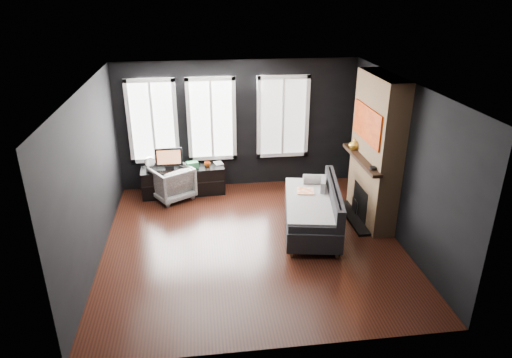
{
  "coord_description": "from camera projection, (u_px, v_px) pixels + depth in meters",
  "views": [
    {
      "loc": [
        -0.8,
        -6.72,
        4.12
      ],
      "look_at": [
        0.1,
        0.3,
        1.05
      ],
      "focal_mm": 32.0,
      "sensor_mm": 36.0,
      "label": 1
    }
  ],
  "objects": [
    {
      "name": "mantel_vase",
      "position": [
        354.0,
        144.0,
        8.52
      ],
      "size": [
        0.27,
        0.28,
        0.21
      ],
      "primitive_type": "imported",
      "rotation": [
        0.0,
        0.0,
        0.38
      ],
      "color": "orange",
      "rests_on": "fireplace"
    },
    {
      "name": "armchair",
      "position": [
        172.0,
        181.0,
        9.31
      ],
      "size": [
        1.0,
        0.98,
        0.77
      ],
      "primitive_type": "imported",
      "rotation": [
        0.0,
        0.0,
        -2.59
      ],
      "color": "silver",
      "rests_on": "floor"
    },
    {
      "name": "stripe_pillow",
      "position": [
        323.0,
        189.0,
        8.37
      ],
      "size": [
        0.19,
        0.37,
        0.36
      ],
      "primitive_type": "cube",
      "rotation": [
        0.0,
        0.0,
        -0.3
      ],
      "color": "gray",
      "rests_on": "sofa"
    },
    {
      "name": "mantel_clock",
      "position": [
        373.0,
        168.0,
        7.64
      ],
      "size": [
        0.13,
        0.13,
        0.04
      ],
      "primitive_type": "cylinder",
      "rotation": [
        0.0,
        0.0,
        -0.02
      ],
      "color": "black",
      "rests_on": "fireplace"
    },
    {
      "name": "monitor",
      "position": [
        169.0,
        157.0,
        9.31
      ],
      "size": [
        0.56,
        0.13,
        0.49
      ],
      "primitive_type": null,
      "rotation": [
        0.0,
        0.0,
        0.03
      ],
      "color": "black",
      "rests_on": "media_console"
    },
    {
      "name": "windows",
      "position": [
        215.0,
        77.0,
        9.09
      ],
      "size": [
        4.0,
        0.16,
        1.76
      ],
      "primitive_type": null,
      "color": "white",
      "rests_on": "wall_back"
    },
    {
      "name": "desk_fan",
      "position": [
        150.0,
        163.0,
        9.24
      ],
      "size": [
        0.27,
        0.27,
        0.3
      ],
      "primitive_type": null,
      "rotation": [
        0.0,
        0.0,
        0.32
      ],
      "color": "#A2A2A2",
      "rests_on": "media_console"
    },
    {
      "name": "wall_right",
      "position": [
        401.0,
        162.0,
        7.61
      ],
      "size": [
        0.02,
        5.0,
        2.7
      ],
      "primitive_type": "cube",
      "color": "black",
      "rests_on": "ground"
    },
    {
      "name": "storage_box",
      "position": [
        192.0,
        165.0,
        9.39
      ],
      "size": [
        0.27,
        0.22,
        0.13
      ],
      "primitive_type": "cube",
      "rotation": [
        0.0,
        0.0,
        0.3
      ],
      "color": "#307844",
      "rests_on": "media_console"
    },
    {
      "name": "wall_left",
      "position": [
        91.0,
        177.0,
        7.02
      ],
      "size": [
        0.02,
        5.0,
        2.7
      ],
      "primitive_type": "cube",
      "color": "black",
      "rests_on": "ground"
    },
    {
      "name": "sofa",
      "position": [
        312.0,
        208.0,
        8.1
      ],
      "size": [
        1.34,
        2.16,
        0.87
      ],
      "primitive_type": null,
      "rotation": [
        0.0,
        0.0,
        -0.17
      ],
      "color": "black",
      "rests_on": "floor"
    },
    {
      "name": "ceiling",
      "position": [
        252.0,
        86.0,
        6.78
      ],
      "size": [
        5.0,
        5.0,
        0.0
      ],
      "primitive_type": "plane",
      "color": "white",
      "rests_on": "ground"
    },
    {
      "name": "mug",
      "position": [
        207.0,
        163.0,
        9.48
      ],
      "size": [
        0.14,
        0.11,
        0.13
      ],
      "primitive_type": "imported",
      "rotation": [
        0.0,
        0.0,
        0.09
      ],
      "color": "#DB530F",
      "rests_on": "media_console"
    },
    {
      "name": "wall_back",
      "position": [
        238.0,
        125.0,
        9.59
      ],
      "size": [
        5.0,
        0.02,
        2.7
      ],
      "primitive_type": "cube",
      "color": "black",
      "rests_on": "ground"
    },
    {
      "name": "book",
      "position": [
        214.0,
        159.0,
        9.57
      ],
      "size": [
        0.17,
        0.06,
        0.23
      ],
      "primitive_type": "imported",
      "rotation": [
        0.0,
        0.0,
        0.26
      ],
      "color": "beige",
      "rests_on": "media_console"
    },
    {
      "name": "floor",
      "position": [
        252.0,
        242.0,
        7.85
      ],
      "size": [
        5.0,
        5.0,
        0.0
      ],
      "primitive_type": "plane",
      "color": "black",
      "rests_on": "ground"
    },
    {
      "name": "fireplace",
      "position": [
        376.0,
        151.0,
        8.13
      ],
      "size": [
        0.7,
        1.62,
        2.7
      ],
      "primitive_type": null,
      "color": "#93724C",
      "rests_on": "floor"
    },
    {
      "name": "media_console",
      "position": [
        183.0,
        180.0,
        9.56
      ],
      "size": [
        1.73,
        0.64,
        0.58
      ],
      "primitive_type": null,
      "rotation": [
        0.0,
        0.0,
        0.06
      ],
      "color": "black",
      "rests_on": "floor"
    }
  ]
}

